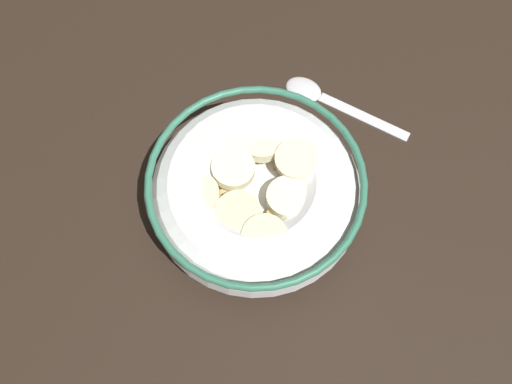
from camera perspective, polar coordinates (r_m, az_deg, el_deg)
name	(u,v)px	position (r cm, az deg, el deg)	size (l,w,h in cm)	color
ground_plane	(256,209)	(44.25, 0.00, -2.00)	(97.37, 97.37, 2.00)	black
cereal_bowl	(256,192)	(40.44, -0.03, 0.06)	(17.42, 17.42, 5.69)	white
spoon	(321,96)	(48.59, 7.58, 10.97)	(7.83, 12.04, 0.80)	silver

